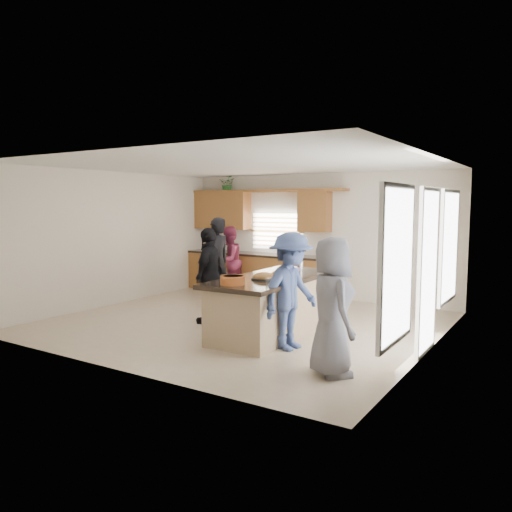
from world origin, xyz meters
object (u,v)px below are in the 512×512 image
Objects in this scene: salad_bowl at (233,280)px; woman_left_mid at (229,261)px; woman_left_back at (216,262)px; woman_right_front at (332,307)px; woman_left_front at (209,275)px; woman_right_back at (291,291)px; island at (272,306)px.

woman_left_mid is at bearing 126.22° from salad_bowl.
woman_left_back reaches higher than woman_left_mid.
woman_left_back is 1.15× the size of woman_left_mid.
woman_right_front is at bearing 44.84° from woman_left_mid.
woman_right_back reaches higher than woman_left_front.
woman_left_mid reaches higher than island.
island is 1.70× the size of woman_left_mid.
island is at bearing 86.00° from salad_bowl.
salad_bowl is 0.21× the size of woman_left_front.
woman_right_back is at bearing -43.76° from island.
woman_left_back is at bearing 146.40° from island.
woman_right_front reaches higher than woman_left_front.
woman_left_front is 0.99× the size of woman_right_front.
woman_right_front is at bearing 65.91° from woman_left_back.
woman_left_front is (0.79, -1.27, -0.07)m from woman_left_back.
woman_right_back is (0.67, -0.61, 0.41)m from island.
woman_left_back is 3.42m from woman_right_back.
woman_right_back is (0.74, 0.41, -0.16)m from salad_bowl.
woman_left_front is at bearing 43.17° from woman_left_back.
woman_left_back is 4.61m from woman_right_front.
woman_left_mid reaches higher than salad_bowl.
salad_bowl is at bearing 35.05° from woman_left_front.
woman_right_back is (3.29, -3.07, 0.06)m from woman_left_mid.
island is 1.48× the size of woman_left_back.
woman_right_back is at bearing 57.08° from woman_left_front.
woman_left_mid is at bearing 55.84° from woman_right_back.
salad_bowl reaches higher than island.
woman_left_back is (-2.14, 1.34, 0.47)m from island.
woman_right_back is at bearing 66.39° from woman_left_back.
woman_right_back is at bearing 8.36° from woman_right_front.
woman_right_back is 1.00× the size of woman_right_front.
woman_right_front is (4.25, -3.78, 0.06)m from woman_left_mid.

